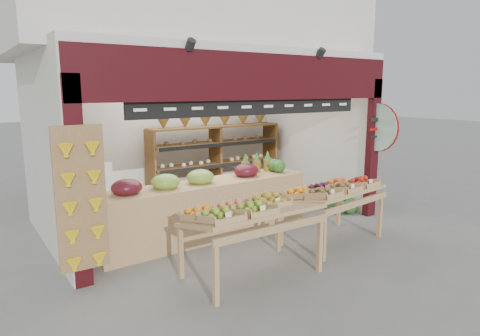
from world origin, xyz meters
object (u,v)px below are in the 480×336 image
watermelon_pile (340,203)px  cardboard_stack (110,221)px  back_shelving (215,146)px  display_table_left (243,213)px  refrigerator (61,179)px  mid_counter (205,207)px  display_table_right (333,192)px

watermelon_pile → cardboard_stack: bearing=163.4°
back_shelving → display_table_left: (-1.83, -3.73, -0.35)m
cardboard_stack → back_shelving: bearing=20.4°
display_table_left → watermelon_pile: bearing=22.8°
refrigerator → cardboard_stack: size_ratio=1.66×
cardboard_stack → mid_counter: size_ratio=0.26×
cardboard_stack → watermelon_pile: size_ratio=1.42×
refrigerator → display_table_left: refrigerator is taller
mid_counter → watermelon_pile: size_ratio=5.36×
mid_counter → display_table_left: size_ratio=2.14×
refrigerator → mid_counter: refrigerator is taller
display_table_right → watermelon_pile: size_ratio=2.52×
mid_counter → display_table_right: bearing=-39.7°
mid_counter → display_table_right: 2.12m
cardboard_stack → watermelon_pile: bearing=-16.6°
mid_counter → display_table_right: size_ratio=2.13×
back_shelving → cardboard_stack: bearing=-159.6°
cardboard_stack → mid_counter: (1.28, -1.08, 0.29)m
cardboard_stack → mid_counter: bearing=-40.1°
display_table_left → display_table_right: (1.97, 0.29, -0.03)m
display_table_right → mid_counter: bearing=140.3°
refrigerator → cardboard_stack: refrigerator is taller
back_shelving → refrigerator: size_ratio=1.88×
display_table_right → watermelon_pile: 1.93m
cardboard_stack → display_table_left: display_table_left is taller
watermelon_pile → refrigerator: bearing=153.3°
back_shelving → watermelon_pile: size_ratio=4.42×
back_shelving → display_table_right: back_shelving is taller
display_table_right → refrigerator: bearing=133.8°
display_table_left → mid_counter: bearing=77.6°
mid_counter → display_table_right: (1.61, -1.34, 0.32)m
mid_counter → watermelon_pile: bearing=-3.8°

